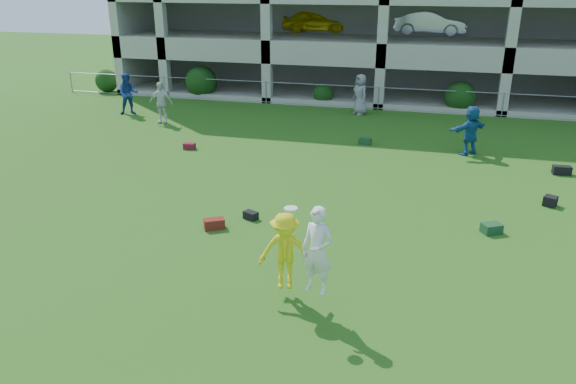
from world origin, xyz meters
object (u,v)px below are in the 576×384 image
(crate_d, at_px, (550,201))
(frisbee_contest, at_px, (295,251))
(bystander_c, at_px, (360,94))
(bystander_b, at_px, (161,103))
(bystander_d, at_px, (471,130))
(bystander_a, at_px, (128,94))

(crate_d, xyz_separation_m, frisbee_contest, (-6.08, -7.11, 1.05))
(bystander_c, height_order, crate_d, bystander_c)
(bystander_c, distance_m, crate_d, 12.68)
(bystander_b, xyz_separation_m, bystander_d, (13.66, -1.41, -0.01))
(bystander_a, bearing_deg, bystander_b, -56.56)
(bystander_a, xyz_separation_m, crate_d, (18.29, -7.43, -0.86))
(bystander_a, distance_m, crate_d, 19.76)
(bystander_a, relative_size, bystander_b, 1.05)
(bystander_a, distance_m, bystander_d, 16.28)
(bystander_a, relative_size, bystander_c, 1.02)
(frisbee_contest, bearing_deg, bystander_c, 93.80)
(bystander_b, xyz_separation_m, frisbee_contest, (9.80, -13.28, 0.23))
(frisbee_contest, bearing_deg, bystander_b, 126.41)
(frisbee_contest, bearing_deg, crate_d, 49.46)
(bystander_a, distance_m, bystander_c, 11.43)
(crate_d, bearing_deg, frisbee_contest, -130.54)
(bystander_c, xyz_separation_m, frisbee_contest, (1.16, -17.49, 0.21))
(bystander_d, relative_size, frisbee_contest, 0.91)
(bystander_a, height_order, bystander_b, bystander_a)
(bystander_b, height_order, bystander_c, bystander_c)
(bystander_c, bearing_deg, bystander_d, -0.31)
(bystander_a, bearing_deg, frisbee_contest, -78.90)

